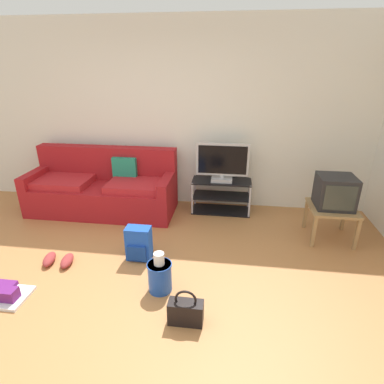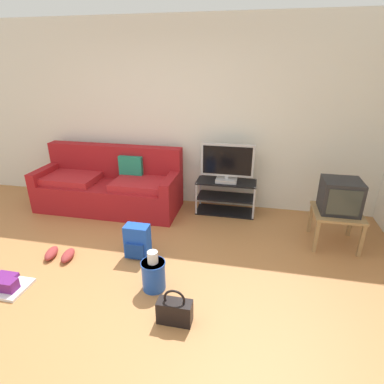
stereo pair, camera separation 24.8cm
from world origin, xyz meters
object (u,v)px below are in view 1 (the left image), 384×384
object	(u,v)px
sneakers_pair	(58,260)
floor_tray	(4,294)
crt_tv	(335,192)
handbag	(186,311)
side_table	(332,212)
cleaning_bucket	(160,275)
tv_stand	(221,196)
flat_tv	(222,163)
backpack	(139,244)
couch	(104,189)

from	to	relation	value
sneakers_pair	floor_tray	bearing A→B (deg)	-110.29
crt_tv	handbag	size ratio (longest dim) A/B	1.27
side_table	crt_tv	distance (m)	0.26
cleaning_bucket	sneakers_pair	distance (m)	1.27
side_table	floor_tray	bearing A→B (deg)	-154.85
tv_stand	flat_tv	bearing A→B (deg)	-90.00
flat_tv	cleaning_bucket	xyz separation A→B (m)	(-0.51, -1.85, -0.59)
crt_tv	cleaning_bucket	xyz separation A→B (m)	(-1.91, -1.28, -0.46)
backpack	crt_tv	bearing A→B (deg)	39.87
sneakers_pair	crt_tv	bearing A→B (deg)	17.71
backpack	tv_stand	bearing A→B (deg)	78.68
backpack	floor_tray	world-z (taller)	backpack
backpack	cleaning_bucket	world-z (taller)	cleaning_bucket
flat_tv	side_table	size ratio (longest dim) A/B	1.36
floor_tray	tv_stand	bearing A→B (deg)	48.11
backpack	couch	bearing A→B (deg)	147.90
couch	cleaning_bucket	world-z (taller)	couch
tv_stand	flat_tv	xyz separation A→B (m)	(-0.00, -0.02, 0.52)
couch	handbag	world-z (taller)	couch
tv_stand	side_table	world-z (taller)	tv_stand
crt_tv	floor_tray	world-z (taller)	crt_tv
side_table	couch	bearing A→B (deg)	172.39
tv_stand	backpack	size ratio (longest dim) A/B	2.19
side_table	sneakers_pair	xyz separation A→B (m)	(-3.14, -0.99, -0.33)
tv_stand	sneakers_pair	size ratio (longest dim) A/B	2.23
crt_tv	cleaning_bucket	world-z (taller)	crt_tv
couch	sneakers_pair	xyz separation A→B (m)	(0.01, -1.41, -0.30)
couch	handbag	bearing A→B (deg)	-52.89
cleaning_bucket	floor_tray	world-z (taller)	cleaning_bucket
flat_tv	tv_stand	bearing A→B (deg)	90.00
backpack	handbag	xyz separation A→B (m)	(0.67, -0.88, -0.07)
side_table	backpack	world-z (taller)	side_table
sneakers_pair	flat_tv	bearing A→B (deg)	42.07
crt_tv	backpack	distance (m)	2.43
flat_tv	cleaning_bucket	distance (m)	2.00
cleaning_bucket	floor_tray	distance (m)	1.49
crt_tv	backpack	size ratio (longest dim) A/B	1.10
flat_tv	floor_tray	world-z (taller)	flat_tv
tv_stand	sneakers_pair	bearing A→B (deg)	-137.53
side_table	cleaning_bucket	xyz separation A→B (m)	(-1.91, -1.26, -0.20)
couch	floor_tray	world-z (taller)	couch
couch	flat_tv	xyz separation A→B (m)	(1.75, 0.16, 0.43)
flat_tv	backpack	xyz separation A→B (m)	(-0.86, -1.35, -0.58)
couch	backpack	size ratio (longest dim) A/B	5.43
floor_tray	couch	bearing A→B (deg)	84.15
tv_stand	couch	bearing A→B (deg)	-174.00
tv_stand	crt_tv	bearing A→B (deg)	-22.82
couch	cleaning_bucket	xyz separation A→B (m)	(1.25, -1.68, -0.16)
sneakers_pair	couch	bearing A→B (deg)	90.55
couch	cleaning_bucket	size ratio (longest dim) A/B	5.03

